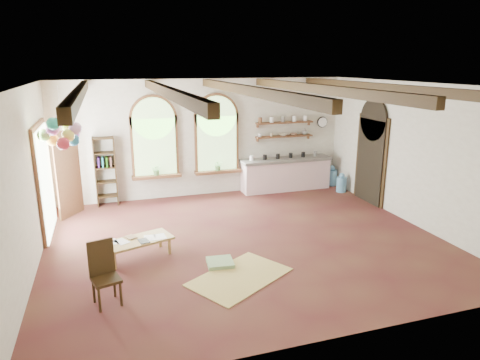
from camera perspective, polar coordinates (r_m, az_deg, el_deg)
name	(u,v)px	position (r m, az deg, el deg)	size (l,w,h in m)	color
floor	(245,240)	(9.07, 0.74, -8.06)	(8.00, 8.00, 0.00)	brown
ceiling_beams	(246,90)	(8.33, 0.81, 11.90)	(6.20, 6.80, 0.18)	#332310
window_left	(154,140)	(11.55, -11.33, 5.24)	(1.30, 0.28, 2.20)	brown
window_right	(217,137)	(11.85, -3.11, 5.78)	(1.30, 0.28, 2.20)	brown
left_doorway	(45,181)	(10.08, -24.59, -0.15)	(0.10, 1.90, 2.50)	brown
right_doorway	(370,161)	(11.74, 16.96, 2.38)	(0.10, 1.30, 2.40)	black
kitchen_counter	(286,174)	(12.53, 6.11, 0.84)	(2.68, 0.62, 0.94)	silver
wall_shelf_lower	(284,136)	(12.47, 5.91, 5.82)	(1.70, 0.24, 0.04)	brown
wall_shelf_upper	(285,122)	(12.41, 5.96, 7.64)	(1.70, 0.24, 0.04)	brown
wall_clock	(322,122)	(13.03, 10.93, 7.59)	(0.32, 0.32, 0.04)	black
bookshelf	(105,172)	(11.53, -17.50, 1.09)	(0.53, 0.32, 1.80)	#332310
coffee_table	(138,242)	(8.44, -13.43, -8.00)	(1.39, 0.95, 0.36)	tan
side_chair	(106,286)	(7.07, -17.40, -13.39)	(0.49, 0.49, 1.00)	#332310
floor_mat	(240,277)	(7.62, -0.04, -12.79)	(1.72, 1.06, 0.02)	tan
floor_cushion	(220,263)	(8.04, -2.67, -10.96)	(0.47, 0.47, 0.08)	#7DA06E
water_jug_a	(341,184)	(12.65, 13.38, -0.47)	(0.29, 0.29, 0.56)	#5C9BC6
water_jug_b	(332,177)	(13.26, 12.11, 0.44)	(0.32, 0.32, 0.61)	#5C9BC6
balloon_cluster	(62,132)	(8.82, -22.64, 5.90)	(0.81, 0.90, 1.15)	white
table_book	(127,238)	(8.50, -14.85, -7.53)	(0.17, 0.24, 0.02)	olive
tablet	(144,241)	(8.32, -12.72, -7.93)	(0.17, 0.25, 0.01)	black
potted_plant_left	(157,170)	(11.61, -11.07, 1.36)	(0.27, 0.23, 0.30)	#598C4C
potted_plant_right	(218,165)	(11.91, -2.93, 1.98)	(0.27, 0.23, 0.30)	#598C4C
shelf_cup_a	(260,135)	(12.18, 2.67, 5.98)	(0.12, 0.10, 0.10)	white
shelf_cup_b	(271,135)	(12.31, 4.20, 6.04)	(0.10, 0.10, 0.09)	beige
shelf_bowl_a	(283,135)	(12.45, 5.71, 6.02)	(0.22, 0.22, 0.05)	beige
shelf_bowl_b	(294,134)	(12.59, 7.18, 6.10)	(0.20, 0.20, 0.06)	#8C664C
shelf_vase	(305,131)	(12.73, 8.63, 6.44)	(0.18, 0.18, 0.19)	slate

